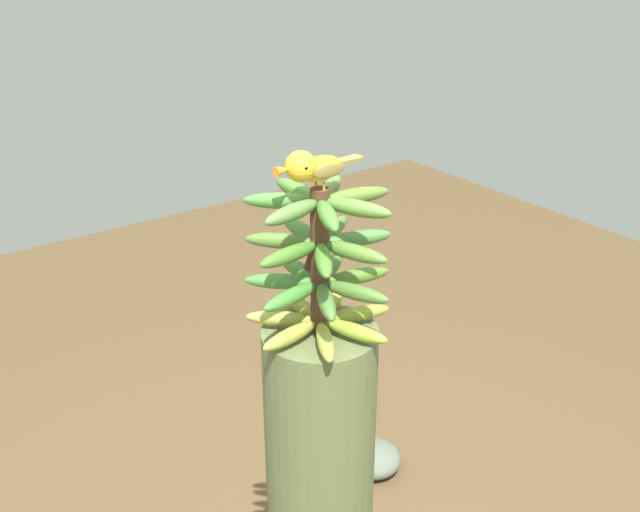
{
  "coord_description": "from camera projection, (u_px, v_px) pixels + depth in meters",
  "views": [
    {
      "loc": [
        1.12,
        -0.82,
        2.16
      ],
      "look_at": [
        0.0,
        0.0,
        1.51
      ],
      "focal_mm": 40.47,
      "sensor_mm": 36.0,
      "label": 1
    }
  ],
  "objects": [
    {
      "name": "perched_bird",
      "position": [
        311.0,
        167.0,
        1.43
      ],
      "size": [
        0.06,
        0.22,
        0.09
      ],
      "color": "#C68933",
      "rests_on": "banana_bunch"
    },
    {
      "name": "garden_rock",
      "position": [
        374.0,
        458.0,
        3.1
      ],
      "size": [
        0.28,
        0.28,
        0.12
      ],
      "primitive_type": "ellipsoid",
      "rotation": [
        0.0,
        0.0,
        4.94
      ],
      "color": "#5B6656",
      "rests_on": "ground"
    },
    {
      "name": "banana_bunch",
      "position": [
        320.0,
        263.0,
        1.54
      ],
      "size": [
        0.33,
        0.33,
        0.34
      ],
      "color": "#4C2D1E",
      "rests_on": "banana_tree"
    }
  ]
}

